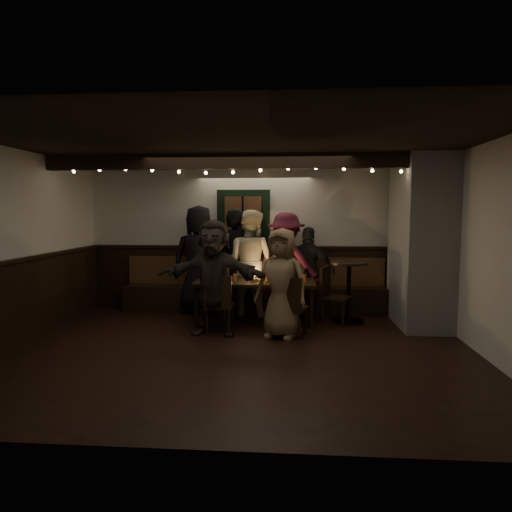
# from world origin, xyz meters

# --- Properties ---
(room) EXTENTS (6.02, 5.01, 2.62)m
(room) POSITION_xyz_m (1.07, 1.42, 1.07)
(room) COLOR black
(room) RESTS_ON ground
(dining_table) EXTENTS (1.89, 0.81, 0.82)m
(dining_table) POSITION_xyz_m (0.09, 1.40, 0.62)
(dining_table) COLOR black
(dining_table) RESTS_ON ground
(chair_near_left) EXTENTS (0.40, 0.40, 0.87)m
(chair_near_left) POSITION_xyz_m (-0.37, 0.67, 0.49)
(chair_near_left) COLOR black
(chair_near_left) RESTS_ON ground
(chair_near_right) EXTENTS (0.50, 0.50, 0.86)m
(chair_near_right) POSITION_xyz_m (0.65, 0.60, 0.49)
(chair_near_right) COLOR black
(chair_near_right) RESTS_ON ground
(chair_end) EXTENTS (0.53, 0.53, 0.90)m
(chair_end) POSITION_xyz_m (1.29, 1.48, 0.51)
(chair_end) COLOR black
(chair_end) RESTS_ON ground
(high_top) EXTENTS (0.61, 0.61, 0.97)m
(high_top) POSITION_xyz_m (1.58, 1.58, 0.61)
(high_top) COLOR black
(high_top) RESTS_ON ground
(person_a) EXTENTS (0.99, 0.72, 1.87)m
(person_a) POSITION_xyz_m (-0.93, 2.07, 0.94)
(person_a) COLOR black
(person_a) RESTS_ON ground
(person_b) EXTENTS (0.77, 0.64, 1.82)m
(person_b) POSITION_xyz_m (-0.30, 2.07, 0.91)
(person_b) COLOR black
(person_b) RESTS_ON ground
(person_c) EXTENTS (1.07, 0.97, 1.79)m
(person_c) POSITION_xyz_m (-0.04, 2.03, 0.90)
(person_c) COLOR beige
(person_c) RESTS_ON ground
(person_d) EXTENTS (1.27, 0.96, 1.75)m
(person_d) POSITION_xyz_m (0.57, 2.04, 0.88)
(person_d) COLOR #4F1627
(person_d) RESTS_ON ground
(person_e) EXTENTS (0.94, 0.57, 1.51)m
(person_e) POSITION_xyz_m (0.96, 2.05, 0.75)
(person_e) COLOR black
(person_e) RESTS_ON ground
(person_f) EXTENTS (1.58, 0.66, 1.66)m
(person_f) POSITION_xyz_m (-0.45, 0.68, 0.83)
(person_f) COLOR #2E2722
(person_f) RESTS_ON ground
(person_g) EXTENTS (0.87, 0.71, 1.54)m
(person_g) POSITION_xyz_m (0.52, 0.60, 0.77)
(person_g) COLOR #876D4E
(person_g) RESTS_ON ground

